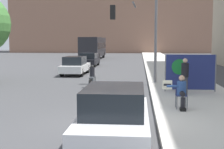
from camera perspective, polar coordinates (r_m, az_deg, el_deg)
ground_plane at (r=9.80m, az=-0.81°, el=-9.53°), size 160.00×160.00×0.00m
sidewalk_curb at (r=24.65m, az=10.89°, el=0.09°), size 3.93×90.00×0.17m
seated_protester at (r=11.72m, az=12.55°, el=-2.92°), size 0.91×0.77×1.23m
jogger_on_sidewalk at (r=14.74m, az=13.17°, el=-0.32°), size 0.34×0.34×1.69m
pedestrian_behind at (r=16.41m, az=11.65°, el=0.23°), size 0.34×0.34×1.62m
protest_banner at (r=15.69m, az=14.06°, el=0.43°), size 2.47×0.06×1.82m
traffic_light_pole at (r=18.76m, az=4.80°, el=8.71°), size 2.79×2.56×4.90m
parked_car_curbside at (r=8.06m, az=0.48°, el=-7.53°), size 1.71×4.20×1.50m
car_on_road_nearest at (r=24.62m, az=-6.75°, el=1.63°), size 1.71×4.40×1.44m
car_on_road_midblock at (r=32.68m, az=-4.22°, el=2.74°), size 1.76×4.34×1.40m
city_bus_on_road at (r=45.87m, az=-3.45°, el=5.12°), size 2.59×10.15×3.14m
motorcycle_on_road at (r=17.70m, az=-3.62°, el=-0.64°), size 0.28×2.13×1.30m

